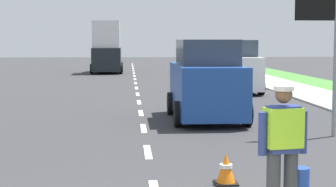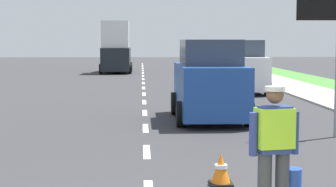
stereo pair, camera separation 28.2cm
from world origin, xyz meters
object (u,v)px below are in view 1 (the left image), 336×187
at_px(road_worker, 284,144).
at_px(car_parked_far, 234,68).
at_px(lane_direction_sign, 326,33).
at_px(car_outgoing_ahead, 206,83).
at_px(traffic_cone_near, 226,169).
at_px(delivery_truck, 107,50).

distance_m(road_worker, car_parked_far, 17.03).
xyz_separation_m(road_worker, lane_direction_sign, (2.57, 5.66, 1.48)).
relative_size(lane_direction_sign, car_outgoing_ahead, 0.81).
height_order(lane_direction_sign, traffic_cone_near, lane_direction_sign).
bearing_deg(road_worker, lane_direction_sign, 65.58).
relative_size(road_worker, car_outgoing_ahead, 0.42).
xyz_separation_m(road_worker, car_parked_far, (2.59, 16.83, 0.12)).
bearing_deg(traffic_cone_near, road_worker, -73.23).
bearing_deg(car_parked_far, delivery_truck, 112.34).
xyz_separation_m(car_outgoing_ahead, car_parked_far, (2.38, 8.29, -0.00)).
distance_m(road_worker, car_outgoing_ahead, 8.54).
distance_m(lane_direction_sign, car_outgoing_ahead, 3.96).
bearing_deg(car_parked_far, traffic_cone_near, -101.34).
bearing_deg(delivery_truck, car_parked_far, -67.66).
xyz_separation_m(road_worker, car_outgoing_ahead, (0.21, 8.54, 0.12)).
bearing_deg(car_parked_far, lane_direction_sign, -90.10).
bearing_deg(traffic_cone_near, car_parked_far, 78.66).
height_order(traffic_cone_near, delivery_truck, delivery_truck).
bearing_deg(delivery_truck, lane_direction_sign, -76.90).
bearing_deg(delivery_truck, car_outgoing_ahead, -80.96).
height_order(lane_direction_sign, delivery_truck, delivery_truck).
relative_size(traffic_cone_near, car_parked_far, 0.12).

